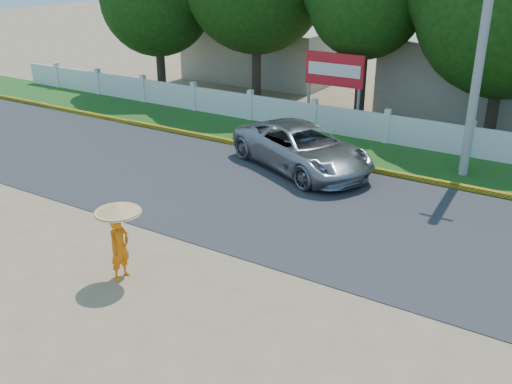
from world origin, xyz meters
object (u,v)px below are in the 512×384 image
Objects in this scene: utility_pole at (483,40)px; vehicle at (302,148)px; billboard at (334,74)px; monk_with_parasol at (119,229)px.

vehicle is at bearing -154.44° from utility_pole.
monk_with_parasol is at bearing -84.99° from billboard.
billboard is (-1.17, 13.34, 0.95)m from monk_with_parasol.
monk_with_parasol is at bearing -114.92° from utility_pole.
vehicle is (-4.67, -2.24, -3.50)m from utility_pole.
billboard is (-1.32, 5.20, 1.41)m from vehicle.
vehicle is at bearing 88.96° from monk_with_parasol.
billboard reaches higher than vehicle.
billboard is at bearing 38.70° from vehicle.
vehicle is 8.15m from monk_with_parasol.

